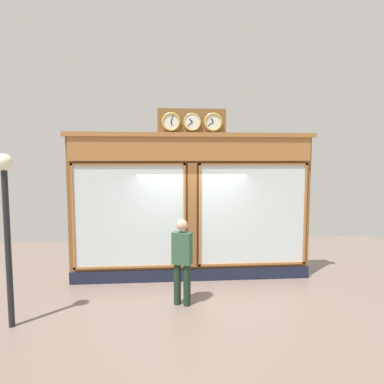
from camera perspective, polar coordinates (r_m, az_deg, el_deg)
ground_plane at (r=5.84m, az=2.44°, el=-23.69°), size 14.00×14.00×0.00m
shop_facade at (r=8.08m, az=-0.07°, el=-2.38°), size 5.70×0.42×3.97m
pedestrian at (r=6.82m, az=-1.65°, el=-10.83°), size 0.42×0.34×1.69m
street_lamp at (r=6.49m, az=-28.26°, el=-2.75°), size 0.28×0.28×2.93m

